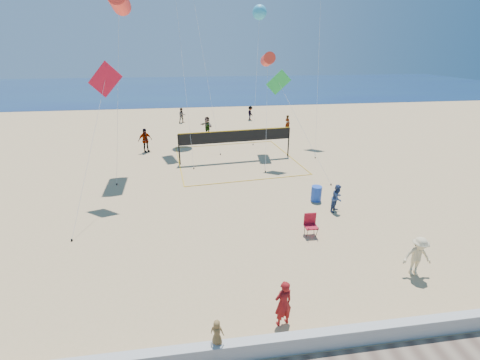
{
  "coord_description": "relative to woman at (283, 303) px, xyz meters",
  "views": [
    {
      "loc": [
        -2.42,
        -9.25,
        7.99
      ],
      "look_at": [
        -0.81,
        2.0,
        3.25
      ],
      "focal_mm": 24.0,
      "sensor_mm": 36.0,
      "label": 1
    }
  ],
  "objects": [
    {
      "name": "far_person_1",
      "position": [
        -1.19,
        23.49,
        0.08
      ],
      "size": [
        1.4,
        1.64,
        1.78
      ],
      "primitive_type": "imported",
      "rotation": [
        0.0,
        0.0,
        -0.93
      ],
      "color": "gray",
      "rests_on": "ground"
    },
    {
      "name": "kite_4",
      "position": [
        3.52,
        14.49,
        4.68
      ],
      "size": [
        3.33,
        4.83,
        6.6
      ],
      "rotation": [
        0.0,
        0.0,
        0.08
      ],
      "color": "green",
      "rests_on": "ground"
    },
    {
      "name": "trash_barrel",
      "position": [
        4.13,
        8.14,
        -0.38
      ],
      "size": [
        0.74,
        0.74,
        0.86
      ],
      "primitive_type": "cylinder",
      "rotation": [
        0.0,
        0.0,
        -0.36
      ],
      "color": "#1B44B5",
      "rests_on": "ground"
    },
    {
      "name": "far_person_4",
      "position": [
        4.14,
        29.77,
        -0.02
      ],
      "size": [
        0.81,
        1.13,
        1.58
      ],
      "primitive_type": "imported",
      "rotation": [
        0.0,
        0.0,
        1.8
      ],
      "color": "gray",
      "rests_on": "ground"
    },
    {
      "name": "ocean",
      "position": [
        0.06,
        64.0,
        -0.79
      ],
      "size": [
        140.0,
        50.0,
        0.03
      ],
      "primitive_type": "cube",
      "color": "navy",
      "rests_on": "ground"
    },
    {
      "name": "volleyball_net",
      "position": [
        0.6,
        15.71,
        0.76
      ],
      "size": [
        9.44,
        9.31,
        2.31
      ],
      "rotation": [
        0.0,
        0.0,
        0.1
      ],
      "color": "black",
      "rests_on": "ground"
    },
    {
      "name": "seawall",
      "position": [
        0.06,
        -1.0,
        -0.51
      ],
      "size": [
        32.0,
        0.3,
        0.6
      ],
      "primitive_type": "cube",
      "color": "beige",
      "rests_on": "ground"
    },
    {
      "name": "toddler",
      "position": [
        -2.07,
        -0.93,
        0.17
      ],
      "size": [
        0.43,
        0.35,
        0.76
      ],
      "primitive_type": "imported",
      "rotation": [
        0.0,
        0.0,
        2.8
      ],
      "color": "brown",
      "rests_on": "seawall"
    },
    {
      "name": "far_person_2",
      "position": [
        6.95,
        23.95,
        0.0
      ],
      "size": [
        0.64,
        0.7,
        1.62
      ],
      "primitive_type": "imported",
      "rotation": [
        0.0,
        0.0,
        2.12
      ],
      "color": "gray",
      "rests_on": "ground"
    },
    {
      "name": "bystander_a",
      "position": [
        4.74,
        6.84,
        -0.07
      ],
      "size": [
        0.91,
        0.89,
        1.48
      ],
      "primitive_type": "imported",
      "rotation": [
        0.0,
        0.0,
        0.71
      ],
      "color": "navy",
      "rests_on": "ground"
    },
    {
      "name": "kite_2",
      "position": [
        3.4,
        18.15,
        6.27
      ],
      "size": [
        1.69,
        6.45,
        7.66
      ],
      "rotation": [
        0.0,
        0.0,
        -0.08
      ],
      "color": "red",
      "rests_on": "ground"
    },
    {
      "name": "bystander_b",
      "position": [
        5.56,
        1.59,
        -0.01
      ],
      "size": [
        1.1,
        0.71,
        1.6
      ],
      "primitive_type": "imported",
      "rotation": [
        0.0,
        0.0,
        -0.12
      ],
      "color": "beige",
      "rests_on": "ground"
    },
    {
      "name": "woman",
      "position": [
        0.0,
        0.0,
        0.0
      ],
      "size": [
        0.67,
        0.54,
        1.61
      ],
      "primitive_type": "imported",
      "rotation": [
        0.0,
        0.0,
        3.42
      ],
      "color": "maroon",
      "rests_on": "ground"
    },
    {
      "name": "far_person_0",
      "position": [
        -6.41,
        18.74,
        0.17
      ],
      "size": [
        1.23,
        0.99,
        1.95
      ],
      "primitive_type": "imported",
      "rotation": [
        0.0,
        0.0,
        0.53
      ],
      "color": "gray",
      "rests_on": "ground"
    },
    {
      "name": "far_person_3",
      "position": [
        -3.74,
        29.34,
        0.02
      ],
      "size": [
        0.93,
        0.8,
        1.65
      ],
      "primitive_type": "imported",
      "rotation": [
        0.0,
        0.0,
        0.25
      ],
      "color": "gray",
      "rests_on": "ground"
    },
    {
      "name": "ground",
      "position": [
        0.06,
        2.0,
        -0.81
      ],
      "size": [
        120.0,
        120.0,
        0.0
      ],
      "primitive_type": "plane",
      "color": "tan",
      "rests_on": "ground"
    },
    {
      "name": "camp_chair",
      "position": [
        2.6,
        4.83,
        -0.22
      ],
      "size": [
        0.57,
        0.7,
        1.15
      ],
      "rotation": [
        0.0,
        0.0,
        -0.02
      ],
      "color": "maroon",
      "rests_on": "ground"
    },
    {
      "name": "kite_0",
      "position": [
        -6.49,
        15.6,
        9.74
      ],
      "size": [
        1.62,
        5.08,
        11.31
      ],
      "rotation": [
        0.0,
        0.0,
        0.07
      ],
      "color": "#FC3327",
      "rests_on": "ground"
    },
    {
      "name": "kite_3",
      "position": [
        -6.82,
        10.44,
        5.36
      ],
      "size": [
        2.24,
        5.1,
        7.35
      ],
      "rotation": [
        0.0,
        0.0,
        -0.03
      ],
      "color": "red",
      "rests_on": "ground"
    },
    {
      "name": "kite_7",
      "position": [
        4.32,
        26.44,
        10.17
      ],
      "size": [
        2.62,
        7.89,
        11.67
      ],
      "rotation": [
        0.0,
        0.0,
        -0.32
      ],
      "color": "#2FA5D8",
      "rests_on": "ground"
    }
  ]
}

